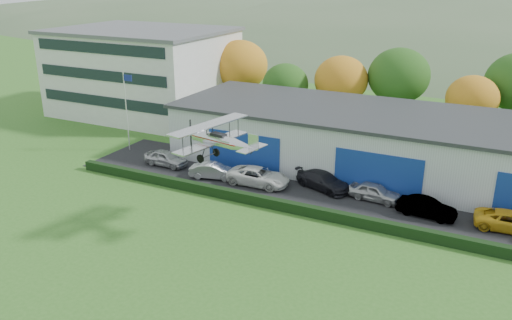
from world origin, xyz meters
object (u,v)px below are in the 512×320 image
at_px(flagpole, 127,104).
at_px(car_0, 166,158).
at_px(car_1, 214,171).
at_px(hangar, 395,144).
at_px(car_5, 427,208).
at_px(biplane, 219,139).
at_px(car_4, 375,192).
at_px(car_6, 511,221).
at_px(car_3, 323,181).
at_px(office_block, 144,71).
at_px(car_2, 258,176).

distance_m(flagpole, car_0, 7.32).
bearing_deg(car_1, flagpole, 61.87).
bearing_deg(hangar, car_1, -147.47).
height_order(flagpole, car_5, flagpole).
relative_size(flagpole, biplane, 1.17).
height_order(car_4, car_5, car_5).
bearing_deg(car_6, car_3, 81.67).
bearing_deg(car_3, car_1, 123.56).
height_order(car_6, biplane, biplane).
height_order(office_block, flagpole, office_block).
relative_size(office_block, car_5, 4.93).
bearing_deg(car_0, car_5, -89.13).
height_order(car_1, car_6, car_1).
xyz_separation_m(flagpole, car_6, (34.73, -1.69, -4.06)).
bearing_deg(car_2, biplane, -173.65).
distance_m(hangar, car_4, 7.19).
bearing_deg(flagpole, car_2, -8.22).
bearing_deg(hangar, biplane, -116.96).
xyz_separation_m(office_block, car_6, (42.84, -14.69, -4.49)).
height_order(car_1, biplane, biplane).
distance_m(car_2, car_4, 9.65).
bearing_deg(car_5, car_0, 94.94).
distance_m(office_block, car_0, 20.90).
relative_size(car_1, biplane, 0.60).
bearing_deg(car_4, biplane, 143.52).
relative_size(hangar, car_5, 9.71).
height_order(car_0, biplane, biplane).
relative_size(office_block, car_1, 5.00).
relative_size(hangar, office_block, 1.97).
bearing_deg(car_5, car_2, 95.83).
height_order(office_block, car_5, office_block).
relative_size(car_1, car_2, 0.78).
relative_size(car_2, car_5, 1.26).
xyz_separation_m(office_block, car_0, (13.92, -14.95, -4.45)).
bearing_deg(hangar, office_block, 167.99).
height_order(hangar, car_4, hangar).
bearing_deg(car_4, car_6, -88.89).
relative_size(car_2, car_4, 1.31).
relative_size(car_2, car_6, 1.09).
bearing_deg(car_2, car_4, -84.01).
xyz_separation_m(office_block, car_3, (28.72, -13.61, -4.45)).
height_order(office_block, car_3, office_block).
height_order(office_block, car_1, office_block).
relative_size(car_4, car_6, 0.83).
bearing_deg(office_block, car_6, -18.92).
xyz_separation_m(flagpole, biplane, (16.58, -10.34, 1.77)).
bearing_deg(car_5, car_1, 97.12).
distance_m(car_0, car_1, 5.57).
bearing_deg(car_3, hangar, -11.91).
height_order(hangar, car_0, hangar).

